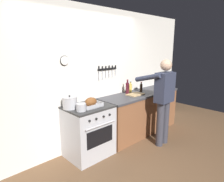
# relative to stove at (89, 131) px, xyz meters

# --- Properties ---
(ground_plane) EXTENTS (8.00, 8.00, 0.00)m
(ground_plane) POSITION_rel_stove_xyz_m (0.22, -0.99, -0.45)
(ground_plane) COLOR brown
(wall_back) EXTENTS (6.00, 0.13, 2.60)m
(wall_back) POSITION_rel_stove_xyz_m (0.22, 0.36, 0.85)
(wall_back) COLOR white
(wall_back) RESTS_ON ground
(counter_block) EXTENTS (2.03, 0.65, 0.90)m
(counter_block) POSITION_rel_stove_xyz_m (1.42, 0.00, 0.00)
(counter_block) COLOR brown
(counter_block) RESTS_ON ground
(stove) EXTENTS (0.76, 0.67, 0.90)m
(stove) POSITION_rel_stove_xyz_m (0.00, 0.00, 0.00)
(stove) COLOR #BCBCC1
(stove) RESTS_ON ground
(person_cook) EXTENTS (0.51, 0.63, 1.66)m
(person_cook) POSITION_rel_stove_xyz_m (1.28, -0.65, 0.50)
(person_cook) COLOR #383842
(person_cook) RESTS_ON ground
(roasting_pan) EXTENTS (0.35, 0.26, 0.16)m
(roasting_pan) POSITION_rel_stove_xyz_m (0.02, -0.06, 0.52)
(roasting_pan) COLOR #B7B7BC
(roasting_pan) RESTS_ON stove
(stock_pot) EXTENTS (0.24, 0.24, 0.22)m
(stock_pot) POSITION_rel_stove_xyz_m (-0.28, 0.10, 0.55)
(stock_pot) COLOR #B7B7BC
(stock_pot) RESTS_ON stove
(saucepan) EXTENTS (0.16, 0.16, 0.12)m
(saucepan) POSITION_rel_stove_xyz_m (-0.22, -0.13, 0.51)
(saucepan) COLOR #B7B7BC
(saucepan) RESTS_ON stove
(cutting_board) EXTENTS (0.36, 0.24, 0.02)m
(cutting_board) POSITION_rel_stove_xyz_m (1.20, -0.04, 0.46)
(cutting_board) COLOR tan
(cutting_board) RESTS_ON counter_block
(bottle_wine_red) EXTENTS (0.07, 0.07, 0.31)m
(bottle_wine_red) POSITION_rel_stove_xyz_m (1.14, 0.13, 0.58)
(bottle_wine_red) COLOR #47141E
(bottle_wine_red) RESTS_ON counter_block
(bottle_cooking_oil) EXTENTS (0.07, 0.07, 0.24)m
(bottle_cooking_oil) POSITION_rel_stove_xyz_m (1.30, 0.19, 0.55)
(bottle_cooking_oil) COLOR gold
(bottle_cooking_oil) RESTS_ON counter_block
(bottle_soy_sauce) EXTENTS (0.06, 0.06, 0.23)m
(bottle_soy_sauce) POSITION_rel_stove_xyz_m (1.50, 0.05, 0.54)
(bottle_soy_sauce) COLOR black
(bottle_soy_sauce) RESTS_ON counter_block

